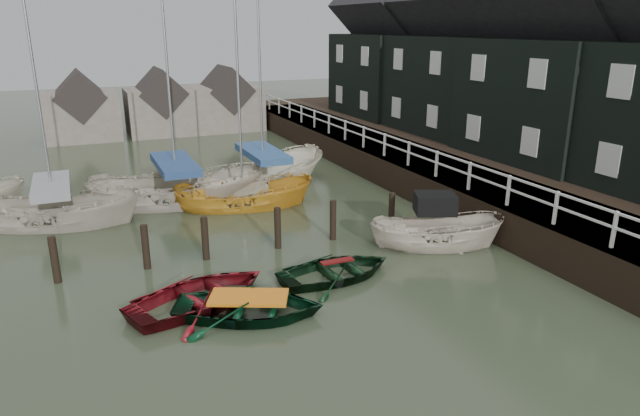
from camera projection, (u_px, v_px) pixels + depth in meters
name	position (u px, v px, depth m)	size (l,w,h in m)	color
ground	(273.00, 291.00, 15.84)	(120.00, 120.00, 0.00)	#2C3421
pier	(390.00, 161.00, 27.94)	(3.04, 32.00, 2.70)	black
land_strip	(480.00, 164.00, 30.25)	(14.00, 38.00, 1.50)	black
quay_houses	(508.00, 55.00, 27.34)	(6.52, 28.14, 10.01)	black
mooring_pilings	(208.00, 244.00, 17.88)	(13.72, 0.22, 1.80)	black
far_sheds	(159.00, 106.00, 38.30)	(14.00, 4.08, 4.39)	#665B51
rowboat_red	(202.00, 305.00, 15.07)	(2.84, 3.97, 0.82)	#600D13
rowboat_green	(250.00, 316.00, 14.48)	(2.69, 3.77, 0.78)	black
rowboat_dkgreen	(337.00, 278.00, 16.69)	(2.51, 3.52, 0.73)	black
motorboat	(436.00, 244.00, 18.99)	(4.73, 3.27, 2.64)	beige
sailboat_a	(57.00, 222.00, 21.17)	(6.76, 4.31, 10.49)	beige
sailboat_b	(178.00, 202.00, 23.68)	(7.69, 4.38, 11.11)	beige
sailboat_c	(243.00, 206.00, 23.26)	(6.02, 3.39, 10.71)	gold
sailboat_d	(264.00, 188.00, 25.72)	(7.66, 5.46, 12.50)	beige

